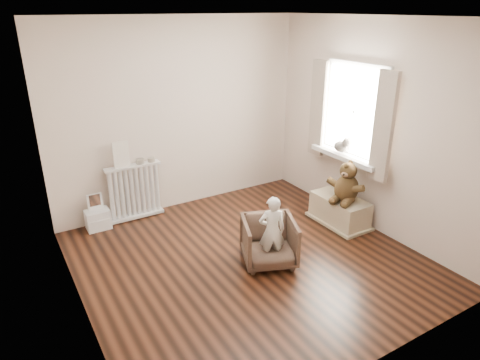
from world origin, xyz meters
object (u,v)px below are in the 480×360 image
toy_bench (340,209)px  armchair (269,242)px  radiator (135,192)px  toy_vanity (97,209)px  child (272,231)px  teddy_bear (348,179)px  plush_cat (341,145)px

toy_bench → armchair: bearing=-167.2°
radiator → toy_bench: (2.27, -1.52, -0.19)m
toy_vanity → child: (1.44, -1.85, 0.15)m
radiator → toy_bench: bearing=-33.8°
toy_bench → radiator: bearing=146.2°
child → armchair: bearing=-67.9°
teddy_bear → plush_cat: size_ratio=2.00×
plush_cat → armchair: bearing=-160.3°
plush_cat → toy_bench: bearing=-122.3°
toy_bench → child: bearing=-165.2°
toy_bench → teddy_bear: 0.48m
child → toy_bench: (1.35, 0.36, -0.22)m
toy_vanity → teddy_bear: (2.78, -1.59, 0.40)m
radiator → child: (0.92, -1.88, 0.03)m
radiator → plush_cat: bearing=-28.3°
radiator → toy_bench: radiator is taller
armchair → teddy_bear: (1.34, 0.21, 0.40)m
toy_bench → teddy_bear: bearing=-98.1°
toy_vanity → plush_cat: 3.28m
toy_vanity → toy_bench: 3.17m
radiator → armchair: bearing=-63.3°
toy_vanity → plush_cat: (2.94, -1.27, 0.72)m
armchair → toy_bench: 1.39m
radiator → armchair: (0.92, -1.83, -0.12)m
radiator → child: 2.09m
radiator → toy_bench: 2.74m
radiator → plush_cat: 2.81m
toy_vanity → child: size_ratio=0.58×
child → teddy_bear: teddy_bear is taller
radiator → armchair: 2.05m
armchair → toy_vanity: bearing=150.9°
plush_cat → child: bearing=-158.6°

